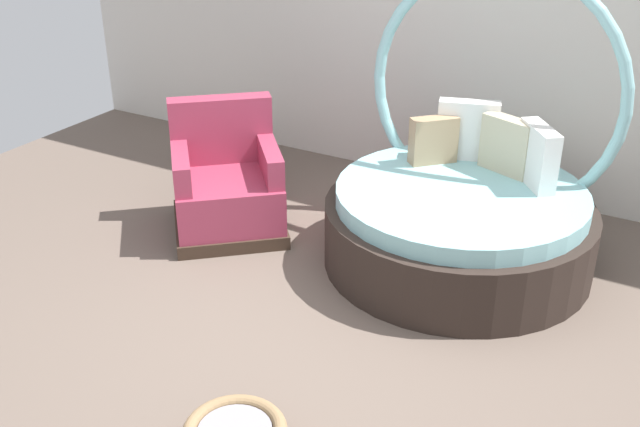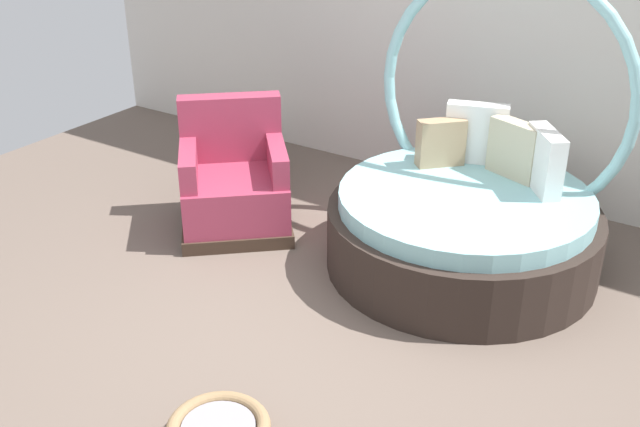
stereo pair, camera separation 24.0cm
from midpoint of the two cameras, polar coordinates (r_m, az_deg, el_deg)
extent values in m
cube|color=#66564C|center=(4.50, -1.93, -9.44)|extent=(8.00, 8.00, 0.02)
cylinder|color=#2D231E|center=(5.18, 9.12, -1.56)|extent=(1.82, 1.82, 0.44)
cylinder|color=#8CC6CC|center=(5.06, 9.34, 1.24)|extent=(1.68, 1.68, 0.12)
torus|color=#8CC6CC|center=(5.29, 11.80, 8.94)|extent=(1.81, 0.08, 1.81)
cube|color=white|center=(5.13, 14.98, 4.24)|extent=(0.35, 0.39, 0.41)
cube|color=#BCB293|center=(5.29, 12.83, 5.06)|extent=(0.41, 0.25, 0.39)
cube|color=white|center=(5.46, 9.93, 6.27)|extent=(0.45, 0.24, 0.43)
cube|color=tan|center=(5.37, 7.36, 5.55)|extent=(0.32, 0.32, 0.33)
cube|color=#38281E|center=(5.67, -8.12, -0.80)|extent=(1.13, 1.13, 0.10)
cube|color=#99334C|center=(5.58, -8.26, 1.20)|extent=(1.07, 1.07, 0.34)
cube|color=#99334C|center=(5.70, -8.76, 6.33)|extent=(0.68, 0.62, 0.50)
cube|color=#99334C|center=(5.46, -11.80, 3.56)|extent=(0.54, 0.59, 0.22)
cube|color=#99334C|center=(5.49, -5.11, 4.14)|extent=(0.54, 0.59, 0.22)
cylinder|color=#473323|center=(6.67, -7.20, 5.33)|extent=(0.08, 0.08, 0.48)
cylinder|color=#473323|center=(6.58, -7.33, 7.44)|extent=(0.44, 0.44, 0.04)
camera|label=1|loc=(0.12, -91.48, -0.74)|focal=42.02mm
camera|label=2|loc=(0.12, 88.52, 0.74)|focal=42.02mm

